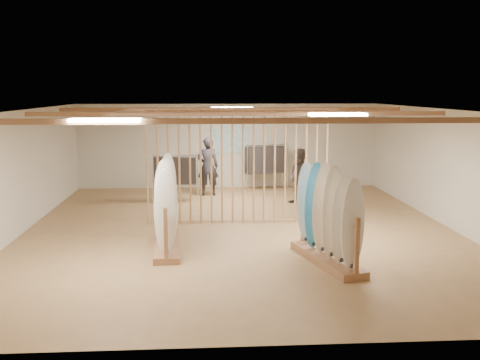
{
  "coord_description": "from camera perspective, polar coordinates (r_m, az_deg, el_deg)",
  "views": [
    {
      "loc": [
        -0.83,
        -12.74,
        3.25
      ],
      "look_at": [
        0.0,
        0.0,
        1.2
      ],
      "focal_mm": 42.0,
      "sensor_mm": 36.0,
      "label": 1
    }
  ],
  "objects": [
    {
      "name": "clothing_rack_b",
      "position": [
        18.39,
        2.6,
        2.06
      ],
      "size": [
        1.37,
        0.72,
        1.52
      ],
      "rotation": [
        0.0,
        0.0,
        0.29
      ],
      "color": "silver",
      "rests_on": "floor"
    },
    {
      "name": "rack_left",
      "position": [
        11.63,
        -7.48,
        -3.99
      ],
      "size": [
        0.62,
        2.29,
        1.83
      ],
      "rotation": [
        0.0,
        0.0,
        0.05
      ],
      "color": "#9C6B47",
      "rests_on": "floor"
    },
    {
      "name": "shopper_b",
      "position": [
        16.06,
        6.18,
        0.7
      ],
      "size": [
        1.12,
        1.09,
        1.83
      ],
      "primitive_type": "imported",
      "rotation": [
        0.0,
        0.0,
        -0.69
      ],
      "color": "#39312C",
      "rests_on": "floor"
    },
    {
      "name": "ceiling_slats",
      "position": [
        12.77,
        0.0,
        6.75
      ],
      "size": [
        9.5,
        6.12,
        0.1
      ],
      "primitive_type": "cube",
      "color": "#9C6B47",
      "rests_on": "ground"
    },
    {
      "name": "wall_front",
      "position": [
        7.03,
        3.22,
        -6.12
      ],
      "size": [
        12.0,
        0.0,
        12.0
      ],
      "primitive_type": "plane",
      "rotation": [
        -1.57,
        0.0,
        0.0
      ],
      "color": "beige",
      "rests_on": "ground"
    },
    {
      "name": "wall_right",
      "position": [
        14.13,
        20.68,
        1.01
      ],
      "size": [
        0.0,
        12.0,
        12.0
      ],
      "primitive_type": "plane",
      "rotation": [
        1.57,
        0.0,
        -1.57
      ],
      "color": "beige",
      "rests_on": "ground"
    },
    {
      "name": "wall_left",
      "position": [
        13.53,
        -21.65,
        0.62
      ],
      "size": [
        0.0,
        12.0,
        12.0
      ],
      "primitive_type": "plane",
      "rotation": [
        1.57,
        0.0,
        1.57
      ],
      "color": "beige",
      "rests_on": "ground"
    },
    {
      "name": "rack_right",
      "position": [
        10.76,
        8.87,
        -5.06
      ],
      "size": [
        1.06,
        2.35,
        1.85
      ],
      "rotation": [
        0.0,
        0.0,
        0.25
      ],
      "color": "#9C6B47",
      "rests_on": "floor"
    },
    {
      "name": "floor",
      "position": [
        13.17,
        0.0,
        -5.16
      ],
      "size": [
        12.0,
        12.0,
        0.0
      ],
      "primitive_type": "plane",
      "color": "#AA8152",
      "rests_on": "ground"
    },
    {
      "name": "poster",
      "position": [
        18.81,
        -1.19,
        4.09
      ],
      "size": [
        1.4,
        0.03,
        0.9
      ],
      "primitive_type": "cube",
      "color": "#3794C3",
      "rests_on": "ground"
    },
    {
      "name": "shopper_a",
      "position": [
        17.41,
        -3.3,
        1.78
      ],
      "size": [
        0.78,
        0.56,
        2.06
      ],
      "primitive_type": "imported",
      "rotation": [
        0.0,
        0.0,
        3.21
      ],
      "color": "#26242C",
      "rests_on": "floor"
    },
    {
      "name": "wall_back",
      "position": [
        18.84,
        -1.2,
        3.48
      ],
      "size": [
        12.0,
        0.0,
        12.0
      ],
      "primitive_type": "plane",
      "rotation": [
        1.57,
        0.0,
        0.0
      ],
      "color": "beige",
      "rests_on": "ground"
    },
    {
      "name": "bamboo_partition",
      "position": [
        13.69,
        -0.22,
        1.36
      ],
      "size": [
        4.45,
        0.05,
        2.78
      ],
      "color": "tan",
      "rests_on": "ground"
    },
    {
      "name": "ceiling",
      "position": [
        12.77,
        0.0,
        7.11
      ],
      "size": [
        12.0,
        12.0,
        0.0
      ],
      "primitive_type": "plane",
      "rotation": [
        3.14,
        0.0,
        0.0
      ],
      "color": "#989590",
      "rests_on": "ground"
    },
    {
      "name": "light_panels",
      "position": [
        12.77,
        0.0,
        6.84
      ],
      "size": [
        1.2,
        0.35,
        0.06
      ],
      "primitive_type": "cube",
      "color": "white",
      "rests_on": "ground"
    },
    {
      "name": "clothing_rack_a",
      "position": [
        16.59,
        -6.6,
        0.97
      ],
      "size": [
        1.31,
        0.36,
        1.41
      ],
      "rotation": [
        0.0,
        0.0,
        -0.03
      ],
      "color": "silver",
      "rests_on": "floor"
    }
  ]
}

